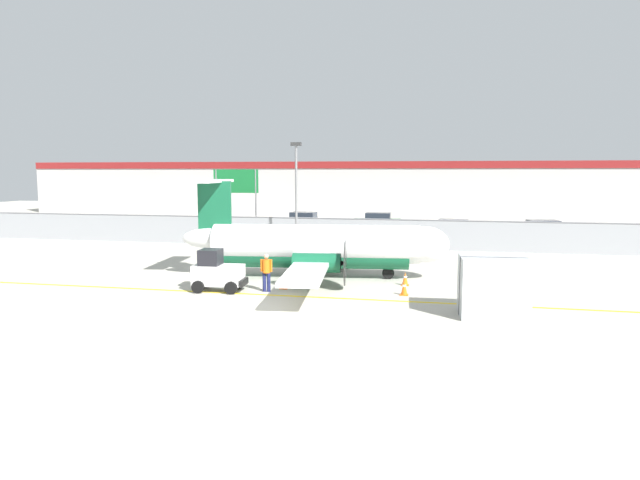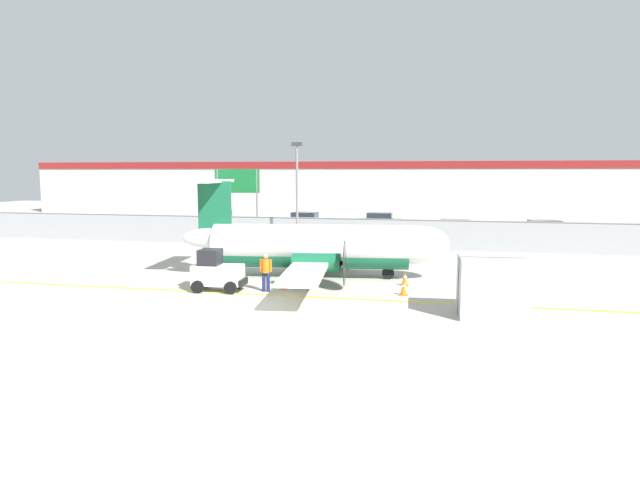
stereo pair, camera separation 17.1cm
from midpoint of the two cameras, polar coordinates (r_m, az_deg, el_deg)
ground_plane at (r=24.68m, az=-2.86°, el=-5.60°), size 140.00×140.00×0.01m
perimeter_fence at (r=39.98m, az=3.19°, el=0.80°), size 98.00×0.10×2.10m
parking_lot_strip at (r=51.41m, az=5.25°, el=0.95°), size 98.00×17.00×0.12m
background_building at (r=69.55m, az=7.21°, el=5.09°), size 91.00×8.10×6.50m
commuter_airplane at (r=28.57m, az=0.21°, el=-0.63°), size 13.54×16.08×4.92m
baggage_tug at (r=25.95m, az=-10.09°, el=-3.17°), size 2.40×1.53×1.88m
ground_crew_worker at (r=25.49m, az=-5.25°, el=-3.05°), size 0.55×0.36×1.70m
cargo_container at (r=22.03m, az=17.03°, el=-4.50°), size 2.52×2.15×2.20m
traffic_cone_near_left at (r=27.11m, az=8.66°, el=-3.88°), size 0.36×0.36×0.64m
traffic_cone_near_right at (r=25.00m, az=8.55°, el=-4.79°), size 0.36×0.36×0.64m
traffic_cone_far_left at (r=26.15m, az=-3.48°, el=-4.21°), size 0.36×0.36×0.64m
parked_car_0 at (r=54.00m, az=-10.17°, el=2.04°), size 4.32×2.25×1.58m
parked_car_1 at (r=51.48m, az=-1.31°, el=1.91°), size 4.30×2.21×1.58m
parked_car_2 at (r=51.15m, az=5.96°, el=1.84°), size 4.21×2.01×1.58m
parked_car_3 at (r=44.75m, az=13.52°, el=0.98°), size 4.35×2.33×1.58m
parked_car_4 at (r=46.20m, az=21.75°, el=0.86°), size 4.39×2.43×1.58m
apron_light_pole at (r=38.47m, az=-2.18°, el=5.32°), size 0.70×0.30×7.27m
highway_sign at (r=44.45m, az=-8.18°, el=5.25°), size 3.60×0.14×5.50m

